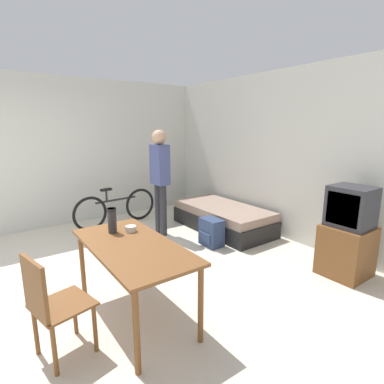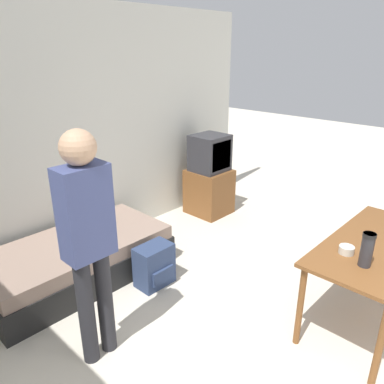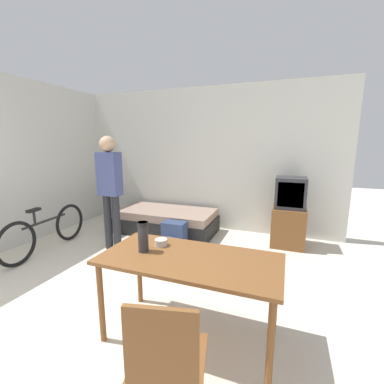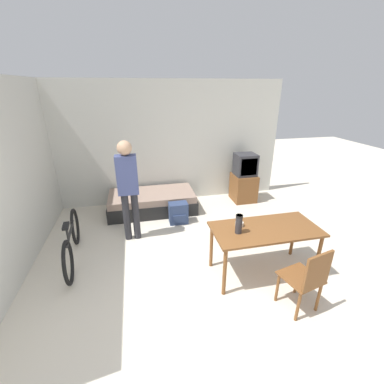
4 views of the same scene
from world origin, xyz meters
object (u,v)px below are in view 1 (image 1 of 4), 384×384
object	(u,v)px
daybed	(223,218)
tv	(348,235)
dining_table	(133,253)
wooden_chair	(51,303)
person_standing	(160,174)
mate_bowl	(131,229)
backpack	(211,232)
thermos_flask	(112,219)
bicycle	(116,208)

from	to	relation	value
daybed	tv	distance (m)	2.19
dining_table	wooden_chair	size ratio (longest dim) A/B	1.66
person_standing	mate_bowl	world-z (taller)	person_standing
wooden_chair	backpack	size ratio (longest dim) A/B	2.09
tv	thermos_flask	xyz separation A→B (m)	(-1.19, -2.53, 0.37)
bicycle	thermos_flask	distance (m)	2.57
daybed	mate_bowl	xyz separation A→B (m)	(1.06, -2.24, 0.56)
backpack	wooden_chair	bearing A→B (deg)	-66.41
wooden_chair	bicycle	size ratio (longest dim) A/B	0.54
wooden_chair	thermos_flask	world-z (taller)	thermos_flask
person_standing	daybed	bearing A→B (deg)	67.24
mate_bowl	bicycle	bearing A→B (deg)	162.11
bicycle	backpack	bearing A→B (deg)	24.31
tv	mate_bowl	world-z (taller)	tv
daybed	thermos_flask	distance (m)	2.69
dining_table	backpack	xyz separation A→B (m)	(-0.93, 1.73, -0.45)
dining_table	wooden_chair	bearing A→B (deg)	-78.27
daybed	person_standing	bearing A→B (deg)	-112.76
person_standing	wooden_chair	bearing A→B (deg)	-46.76
daybed	backpack	distance (m)	0.80
dining_table	backpack	world-z (taller)	dining_table
dining_table	person_standing	xyz separation A→B (m)	(-1.83, 1.35, 0.38)
mate_bowl	daybed	bearing A→B (deg)	115.37
wooden_chair	person_standing	world-z (taller)	person_standing
thermos_flask	backpack	size ratio (longest dim) A/B	0.62
person_standing	thermos_flask	xyz separation A→B (m)	(1.41, -1.38, -0.16)
daybed	person_standing	world-z (taller)	person_standing
daybed	tv	world-z (taller)	tv
bicycle	backpack	size ratio (longest dim) A/B	3.84
dining_table	person_standing	size ratio (longest dim) A/B	0.84
bicycle	backpack	distance (m)	1.99
daybed	tv	xyz separation A→B (m)	(2.17, 0.12, 0.31)
backpack	mate_bowl	bearing A→B (deg)	-69.44
tv	person_standing	distance (m)	2.89
bicycle	mate_bowl	distance (m)	2.57
daybed	person_standing	distance (m)	1.39
backpack	person_standing	bearing A→B (deg)	-157.01
daybed	person_standing	size ratio (longest dim) A/B	1.05
bicycle	backpack	xyz separation A→B (m)	(1.81, 0.82, -0.11)
wooden_chair	person_standing	distance (m)	2.95
daybed	tv	bearing A→B (deg)	3.06
dining_table	bicycle	world-z (taller)	dining_table
daybed	dining_table	xyz separation A→B (m)	(1.40, -2.38, 0.45)
bicycle	thermos_flask	xyz separation A→B (m)	(2.32, -0.94, 0.56)
tv	dining_table	bearing A→B (deg)	-107.18
daybed	wooden_chair	bearing A→B (deg)	-63.68
wooden_chair	thermos_flask	distance (m)	1.01
tv	bicycle	distance (m)	3.86
tv	mate_bowl	bearing A→B (deg)	-115.10
thermos_flask	mate_bowl	size ratio (longest dim) A/B	2.29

